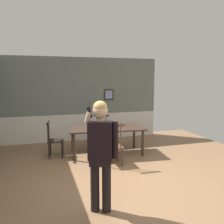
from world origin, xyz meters
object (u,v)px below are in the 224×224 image
object	(u,v)px
chair_at_table_head	(54,140)
person_figure	(101,149)
dining_table	(106,130)
chair_near_window	(102,130)
chair_by_doorway	(113,146)

from	to	relation	value
chair_at_table_head	person_figure	xyz separation A→B (m)	(0.51, -2.91, 0.54)
dining_table	chair_near_window	bearing A→B (deg)	83.87
chair_near_window	person_figure	size ratio (longest dim) A/B	0.53
chair_near_window	person_figure	xyz separation A→B (m)	(-0.97, -3.66, 0.53)
dining_table	chair_near_window	distance (m)	0.92
chair_near_window	chair_at_table_head	world-z (taller)	chair_at_table_head
chair_at_table_head	person_figure	size ratio (longest dim) A/B	0.55
chair_at_table_head	person_figure	world-z (taller)	person_figure
person_figure	chair_near_window	bearing A→B (deg)	-81.31
dining_table	chair_at_table_head	world-z (taller)	chair_at_table_head
chair_near_window	person_figure	bearing A→B (deg)	87.87
person_figure	chair_by_doorway	bearing A→B (deg)	-89.20
dining_table	chair_by_doorway	bearing A→B (deg)	-95.60
chair_by_doorway	chair_at_table_head	world-z (taller)	chair_by_doorway
chair_by_doorway	dining_table	bearing A→B (deg)	85.21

